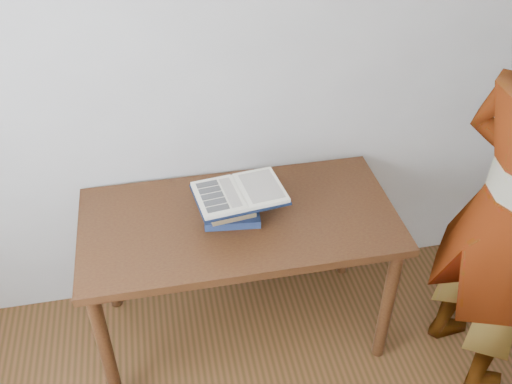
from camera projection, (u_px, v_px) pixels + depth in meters
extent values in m
cube|color=#A9A69F|center=(212.00, 64.00, 2.43)|extent=(3.50, 0.04, 2.60)
cube|color=#472A11|center=(239.00, 221.00, 2.51)|extent=(1.39, 0.69, 0.04)
cylinder|color=#472A11|center=(106.00, 350.00, 2.42)|extent=(0.06, 0.06, 0.70)
cylinder|color=#472A11|center=(387.00, 305.00, 2.61)|extent=(0.06, 0.06, 0.70)
cylinder|color=#472A11|center=(107.00, 256.00, 2.86)|extent=(0.06, 0.06, 0.70)
cylinder|color=#472A11|center=(347.00, 224.00, 3.05)|extent=(0.06, 0.06, 0.70)
cube|color=#19304C|center=(232.00, 215.00, 2.48)|extent=(0.25, 0.18, 0.04)
cube|color=#A18253|center=(230.00, 209.00, 2.46)|extent=(0.21, 0.17, 0.03)
cube|color=black|center=(232.00, 201.00, 2.46)|extent=(0.27, 0.18, 0.03)
cube|color=maroon|center=(234.00, 199.00, 2.42)|extent=(0.22, 0.15, 0.03)
cube|color=black|center=(240.00, 195.00, 2.41)|extent=(0.40, 0.31, 0.01)
cube|color=silver|center=(218.00, 197.00, 2.38)|extent=(0.21, 0.27, 0.02)
cube|color=silver|center=(261.00, 188.00, 2.43)|extent=(0.21, 0.27, 0.02)
cylinder|color=silver|center=(240.00, 192.00, 2.40)|extent=(0.04, 0.25, 0.01)
cube|color=black|center=(207.00, 184.00, 2.43)|extent=(0.10, 0.05, 0.00)
cube|color=black|center=(210.00, 190.00, 2.40)|extent=(0.10, 0.05, 0.00)
cube|color=black|center=(212.00, 196.00, 2.37)|extent=(0.10, 0.05, 0.00)
cube|color=black|center=(215.00, 202.00, 2.33)|extent=(0.10, 0.05, 0.00)
cube|color=black|center=(218.00, 208.00, 2.30)|extent=(0.10, 0.05, 0.00)
cube|color=beige|center=(230.00, 192.00, 2.39)|extent=(0.07, 0.21, 0.00)
cube|color=beige|center=(261.00, 186.00, 2.42)|extent=(0.17, 0.22, 0.00)
imported|color=tan|center=(509.00, 214.00, 2.25)|extent=(0.51, 0.71, 1.82)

